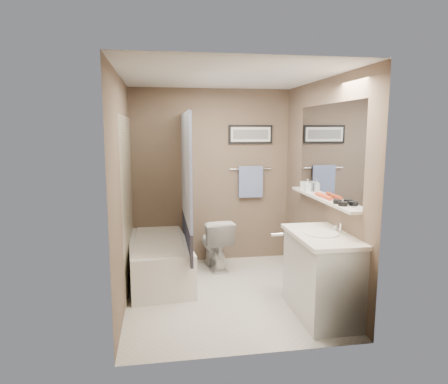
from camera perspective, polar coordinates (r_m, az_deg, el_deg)
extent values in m
plane|color=silver|center=(4.68, 0.30, -14.35)|extent=(2.50, 2.50, 0.00)
cube|color=silver|center=(4.33, 0.33, 15.98)|extent=(2.20, 2.50, 0.04)
cube|color=brown|center=(5.55, -1.79, 2.22)|extent=(2.20, 0.04, 2.40)
cube|color=brown|center=(3.16, 4.02, -2.94)|extent=(2.20, 0.04, 2.40)
cube|color=brown|center=(4.30, -14.02, -0.01)|extent=(0.04, 2.50, 2.40)
cube|color=brown|center=(4.65, 13.57, 0.66)|extent=(0.04, 2.50, 2.40)
cube|color=#BEB090|center=(4.83, -13.59, -1.44)|extent=(0.02, 1.55, 2.00)
cylinder|color=silver|center=(4.75, -5.55, 11.32)|extent=(0.02, 1.55, 0.02)
cube|color=silver|center=(4.77, -5.44, 3.49)|extent=(0.03, 1.45, 1.28)
cube|color=#232843|center=(4.91, -5.29, -6.07)|extent=(0.03, 1.45, 0.36)
cube|color=silver|center=(4.47, 14.63, 5.72)|extent=(0.02, 1.60, 1.00)
cube|color=silver|center=(4.51, 13.73, -0.89)|extent=(0.12, 1.60, 0.03)
cylinder|color=silver|center=(5.62, 3.80, 3.31)|extent=(0.60, 0.02, 0.02)
cube|color=#9AAEE0|center=(5.62, 3.83, 1.47)|extent=(0.34, 0.05, 0.44)
cube|color=black|center=(5.61, 3.82, 8.21)|extent=(0.62, 0.02, 0.26)
cube|color=white|center=(5.60, 3.85, 8.21)|extent=(0.56, 0.00, 0.20)
cube|color=#595959|center=(5.60, 3.85, 8.21)|extent=(0.50, 0.00, 0.13)
cube|color=silver|center=(3.36, 13.25, -5.94)|extent=(0.80, 0.02, 2.00)
cylinder|color=silver|center=(3.30, 7.56, -6.06)|extent=(0.10, 0.02, 0.02)
cube|color=white|center=(5.08, -9.30, -9.55)|extent=(0.82, 1.55, 0.50)
cube|color=white|center=(5.00, -9.38, -6.83)|extent=(0.56, 1.36, 0.02)
imported|color=silver|center=(5.41, -1.27, -7.25)|extent=(0.45, 0.71, 0.68)
cube|color=silver|center=(4.16, 13.75, -11.70)|extent=(0.50, 0.90, 0.80)
cube|color=white|center=(4.03, 13.84, -6.12)|extent=(0.54, 0.96, 0.04)
cylinder|color=white|center=(4.02, 13.73, -5.74)|extent=(0.34, 0.34, 0.01)
cylinder|color=silver|center=(4.09, 16.34, -4.99)|extent=(0.02, 0.02, 0.10)
sphere|color=silver|center=(4.18, 15.74, -4.94)|extent=(0.05, 0.05, 0.05)
cylinder|color=black|center=(4.03, 16.62, -1.64)|extent=(0.09, 0.09, 0.04)
cylinder|color=black|center=(4.14, 15.91, -1.34)|extent=(0.09, 0.09, 0.04)
cylinder|color=#DC451F|center=(4.38, 14.45, -0.71)|extent=(0.04, 0.22, 0.04)
cylinder|color=#E24C1F|center=(4.51, 13.72, -0.41)|extent=(0.06, 0.22, 0.04)
cube|color=pink|center=(4.66, 12.93, -0.30)|extent=(0.04, 0.16, 0.01)
cylinder|color=silver|center=(5.02, 11.24, 0.93)|extent=(0.08, 0.08, 0.10)
imported|color=#999999|center=(4.88, 11.85, 0.96)|extent=(0.07, 0.07, 0.15)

